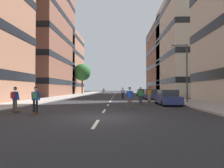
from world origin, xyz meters
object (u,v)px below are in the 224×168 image
at_px(parked_car_far, 142,93).
at_px(skater_0, 123,93).
at_px(parked_car_near, 168,98).
at_px(parked_car_mid, 150,95).
at_px(street_tree_near, 82,72).
at_px(skater_1, 141,95).
at_px(skater_2, 103,91).
at_px(streetlamp_right, 184,66).
at_px(skater_3, 35,98).
at_px(skater_4, 15,98).
at_px(skater_5, 130,96).
at_px(skater_6, 149,94).

distance_m(parked_car_far, skater_0, 12.73).
xyz_separation_m(parked_car_near, parked_car_mid, (0.00, 10.13, 0.00)).
xyz_separation_m(street_tree_near, skater_1, (12.44, -33.06, -5.18)).
distance_m(skater_0, skater_1, 9.29).
relative_size(parked_car_near, skater_2, 2.47).
relative_size(parked_car_near, parked_car_mid, 1.00).
xyz_separation_m(streetlamp_right, skater_3, (-12.74, -9.23, -3.12)).
xyz_separation_m(skater_3, skater_4, (-1.62, 0.43, 0.00)).
distance_m(skater_1, skater_5, 3.49).
bearing_deg(skater_0, parked_car_far, 70.33).
bearing_deg(parked_car_near, parked_car_mid, 90.00).
bearing_deg(parked_car_mid, skater_1, -104.94).
bearing_deg(street_tree_near, skater_2, -21.55).
height_order(skater_0, skater_2, same).
bearing_deg(parked_car_far, parked_car_near, -90.00).
relative_size(streetlamp_right, skater_4, 3.65).
relative_size(skater_4, skater_5, 1.00).
height_order(streetlamp_right, skater_0, streetlamp_right).
height_order(streetlamp_right, skater_6, streetlamp_right).
height_order(streetlamp_right, skater_5, streetlamp_right).
bearing_deg(skater_2, skater_5, -81.67).
height_order(parked_car_mid, street_tree_near, street_tree_near).
distance_m(parked_car_mid, streetlamp_right, 8.86).
distance_m(street_tree_near, skater_2, 8.41).
xyz_separation_m(parked_car_mid, skater_3, (-10.32, -17.03, 0.32)).
height_order(skater_0, skater_5, same).
bearing_deg(skater_2, skater_3, -92.13).
distance_m(parked_car_far, skater_1, 21.30).
relative_size(parked_car_far, skater_0, 2.47).
relative_size(parked_car_mid, skater_3, 2.47).
distance_m(streetlamp_right, skater_5, 8.94).
height_order(parked_car_near, skater_2, skater_2).
height_order(street_tree_near, skater_4, street_tree_near).
distance_m(parked_car_mid, skater_4, 20.45).
bearing_deg(skater_2, skater_1, -78.46).
relative_size(streetlamp_right, skater_5, 3.65).
height_order(parked_car_mid, streetlamp_right, streetlamp_right).
distance_m(parked_car_far, skater_5, 24.69).
xyz_separation_m(skater_1, skater_3, (-7.66, -7.05, 0.03)).
bearing_deg(parked_car_near, skater_0, 114.74).
bearing_deg(street_tree_near, parked_car_far, -38.33).
bearing_deg(skater_3, skater_6, 51.63).
xyz_separation_m(parked_car_far, skater_2, (-8.92, 9.49, 0.32)).
bearing_deg(skater_6, parked_car_mid, 79.08).
height_order(skater_0, skater_6, same).
bearing_deg(parked_car_near, streetlamp_right, 44.02).
bearing_deg(skater_5, streetlamp_right, 40.35).
relative_size(parked_car_near, parked_car_far, 1.00).
height_order(skater_2, skater_5, same).
xyz_separation_m(parked_car_mid, skater_2, (-8.92, 20.65, 0.32)).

